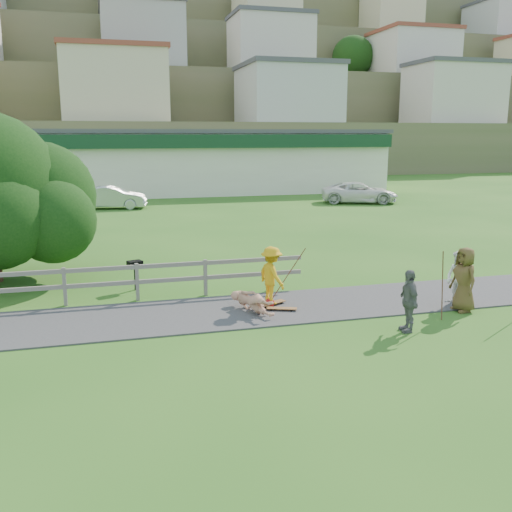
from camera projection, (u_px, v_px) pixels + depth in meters
The scene contains 18 objects.
ground at pixel (229, 331), 14.00m from camera, with size 260.00×260.00×0.00m, color #2A611B.
path at pixel (217, 312), 15.41m from camera, with size 34.00×3.00×0.04m, color #353537.
fence at pixel (41, 282), 15.79m from camera, with size 15.05×0.10×1.10m.
strip_mall at pixel (186, 160), 47.46m from camera, with size 32.50×10.75×5.10m.
hillside at pixel (113, 76), 97.17m from camera, with size 220.00×67.00×47.50m.
skater_rider at pixel (272, 279), 15.83m from camera, with size 1.04×0.60×1.62m, color gold.
skater_fallen at pixel (252, 302), 15.38m from camera, with size 1.70×0.41×0.62m, color tan.
spectator_a at pixel (458, 279), 15.90m from camera, with size 0.76×0.59×1.57m, color white.
spectator_b at pixel (409, 301), 13.85m from camera, with size 0.91×0.38×1.55m, color slate.
spectator_c at pixel (464, 279), 15.43m from camera, with size 0.87×0.56×1.78m, color brown.
car_silver at pixel (112, 197), 36.75m from camera, with size 1.54×4.42×1.46m, color #B7BAC0.
car_white at pixel (359, 193), 39.77m from camera, with size 2.42×5.25×1.46m, color white.
bbq at pixel (135, 275), 17.63m from camera, with size 0.43×0.32×0.92m, color black, non-canonical shape.
longboard_rider at pixel (271, 305), 15.99m from camera, with size 0.93×0.23×0.10m, color brown, non-canonical shape.
longboard_fallen at pixel (282, 310), 15.54m from camera, with size 0.84×0.20×0.09m, color brown, non-canonical shape.
helmet at pixel (270, 303), 15.90m from camera, with size 0.27×0.27×0.27m, color #A41512.
pole_rider at pixel (288, 270), 16.33m from camera, with size 0.03×0.03×1.87m, color brown.
pole_spec_left at pixel (442, 286), 14.65m from camera, with size 0.03×0.03×1.84m, color brown.
Camera 1 is at (-2.82, -13.01, 4.75)m, focal length 40.00 mm.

